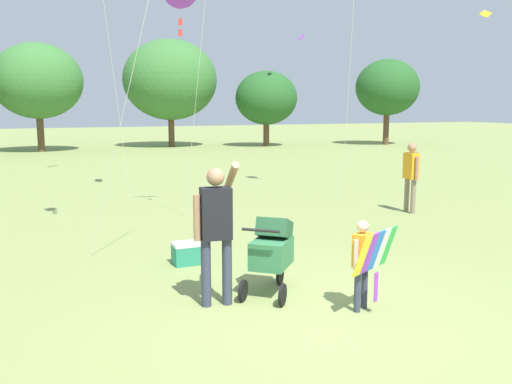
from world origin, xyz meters
TOP-DOWN VIEW (x-y plane):
  - ground_plane at (0.00, 0.00)m, footprint 120.00×120.00m
  - treeline_distant at (-2.85, 26.48)m, footprint 40.53×7.89m
  - child_with_butterfly_kite at (0.58, 0.11)m, footprint 0.78×0.54m
  - person_adult_flyer at (-1.00, 0.99)m, footprint 0.61×0.52m
  - stroller at (-0.18, 1.11)m, footprint 0.94×1.01m
  - person_couple_left at (5.12, 4.96)m, footprint 0.23×0.52m
  - cooler_box at (-0.83, 2.88)m, footprint 0.45×0.33m

SIDE VIEW (x-z plane):
  - ground_plane at x=0.00m, z-range 0.00..0.00m
  - cooler_box at x=-0.83m, z-range 0.00..0.35m
  - stroller at x=-0.18m, z-range 0.09..1.12m
  - child_with_butterfly_kite at x=0.58m, z-range 0.12..1.23m
  - person_couple_left at x=5.12m, z-range 0.14..1.76m
  - person_adult_flyer at x=-1.00m, z-range 0.14..1.94m
  - treeline_distant at x=-2.85m, z-range 0.68..7.37m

